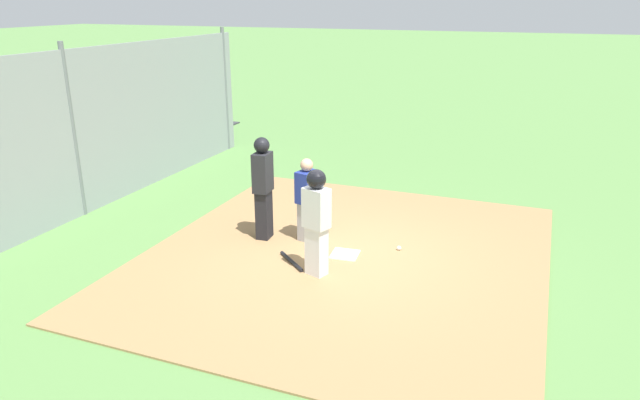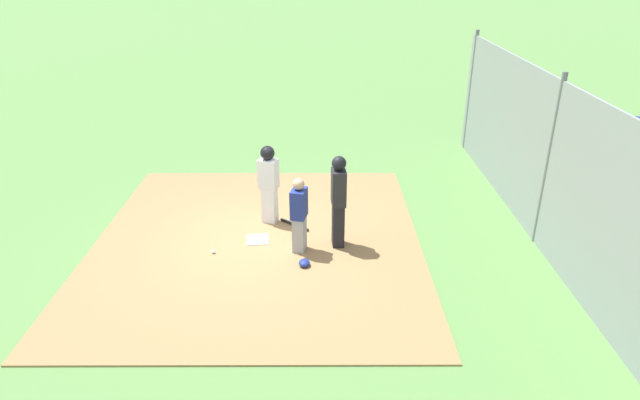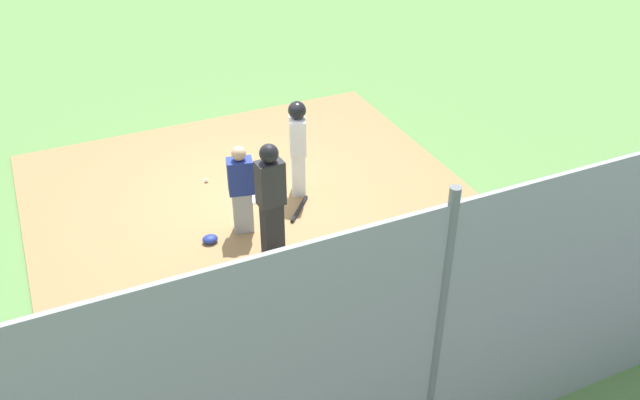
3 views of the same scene
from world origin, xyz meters
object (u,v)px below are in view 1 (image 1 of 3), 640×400
at_px(parked_car_green, 122,112).
at_px(baseball, 399,248).
at_px(home_plate, 345,254).
at_px(baseball_bat, 291,261).
at_px(catcher_mask, 314,224).
at_px(umpire, 263,186).
at_px(catcher, 307,199).
at_px(runner, 316,215).

bearing_deg(parked_car_green, baseball, 54.13).
height_order(home_plate, baseball_bat, baseball_bat).
xyz_separation_m(baseball_bat, baseball, (-1.13, 1.50, 0.01)).
height_order(baseball_bat, parked_car_green, parked_car_green).
relative_size(home_plate, catcher_mask, 1.83).
relative_size(umpire, parked_car_green, 0.42).
bearing_deg(catcher, catcher_mask, 112.55).
relative_size(catcher, umpire, 0.81).
xyz_separation_m(baseball_bat, parked_car_green, (-7.08, -9.10, 0.55)).
bearing_deg(home_plate, umpire, -96.67).
height_order(catcher_mask, baseball, catcher_mask).
height_order(home_plate, umpire, umpire).
bearing_deg(catcher, runner, -48.71).
bearing_deg(parked_car_green, catcher_mask, 51.63).
distance_m(catcher_mask, baseball, 1.80).
relative_size(umpire, catcher_mask, 7.63).
bearing_deg(baseball_bat, catcher, -41.08).
bearing_deg(home_plate, baseball_bat, -49.12).
height_order(umpire, runner, umpire).
bearing_deg(runner, umpire, 73.50).
xyz_separation_m(baseball_bat, catcher_mask, (-1.59, -0.24, 0.03)).
bearing_deg(umpire, baseball, 3.85).
height_order(umpire, baseball, umpire).
relative_size(runner, baseball, 22.81).
bearing_deg(parked_car_green, catcher, 49.28).
bearing_deg(catcher_mask, baseball, 75.38).
height_order(catcher, baseball, catcher).
relative_size(runner, catcher_mask, 7.03).
bearing_deg(runner, home_plate, 6.49).
xyz_separation_m(runner, baseball, (-1.34, 0.98, -0.93)).
bearing_deg(runner, baseball, -16.89).
xyz_separation_m(umpire, runner, (1.01, 1.40, -0.00)).
bearing_deg(baseball, catcher_mask, -104.62).
xyz_separation_m(umpire, baseball, (-0.34, 2.38, -0.94)).
bearing_deg(catcher, parked_car_green, 158.46).
bearing_deg(umpire, runner, -39.87).
relative_size(catcher, baseball_bat, 1.94).
xyz_separation_m(home_plate, baseball_bat, (0.61, -0.70, 0.02)).
bearing_deg(catcher, home_plate, -12.25).
distance_m(catcher, catcher_mask, 0.92).
bearing_deg(catcher, baseball_bat, -69.32).
xyz_separation_m(catcher, parked_car_green, (-6.08, -8.96, -0.17)).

